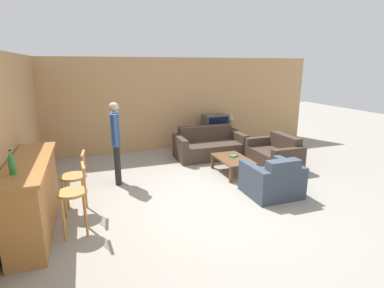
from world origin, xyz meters
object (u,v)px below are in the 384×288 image
object	(u,v)px
tv_unit	(215,139)
book_on_table	(234,156)
bar_chair_mid	(75,180)
armchair_near	(272,181)
bottle	(12,163)
tv	(215,122)
coffee_table	(233,160)
bar_chair_near	(74,197)
table_lamp	(230,116)
person_by_window	(116,139)
loveseat_right	(275,155)
couch_far	(209,147)

from	to	relation	value
tv_unit	book_on_table	bearing A→B (deg)	-102.35
bar_chair_mid	book_on_table	xyz separation A→B (m)	(3.36, 0.90, -0.19)
armchair_near	bottle	distance (m)	4.23
tv	bottle	bearing A→B (deg)	-138.87
coffee_table	tv	distance (m)	2.29
bar_chair_near	table_lamp	world-z (taller)	table_lamp
bar_chair_near	bottle	distance (m)	0.95
table_lamp	person_by_window	bearing A→B (deg)	-151.30
armchair_near	bottle	world-z (taller)	bottle
armchair_near	coffee_table	bearing A→B (deg)	97.46
loveseat_right	book_on_table	xyz separation A→B (m)	(-1.13, -0.02, 0.10)
armchair_near	person_by_window	bearing A→B (deg)	149.79
couch_far	coffee_table	world-z (taller)	couch_far
armchair_near	coffee_table	world-z (taller)	armchair_near
bar_chair_near	armchair_near	xyz separation A→B (m)	(3.46, 0.18, -0.28)
bar_chair_near	tv_unit	bearing A→B (deg)	43.86
couch_far	tv	bearing A→B (deg)	57.08
bottle	person_by_window	xyz separation A→B (m)	(1.43, 1.97, -0.26)
bar_chair_near	armchair_near	bearing A→B (deg)	3.03
person_by_window	table_lamp	bearing A→B (deg)	28.70
bar_chair_mid	bottle	bearing A→B (deg)	-125.63
couch_far	tv_unit	world-z (taller)	couch_far
armchair_near	tv_unit	xyz separation A→B (m)	(0.36, 3.48, -0.01)
couch_far	table_lamp	xyz separation A→B (m)	(1.02, 0.83, 0.64)
book_on_table	bottle	bearing A→B (deg)	-155.75
bar_chair_mid	tv	world-z (taller)	bar_chair_mid
book_on_table	table_lamp	xyz separation A→B (m)	(0.94, 2.10, 0.55)
armchair_near	loveseat_right	world-z (taller)	armchair_near
bottle	table_lamp	world-z (taller)	bottle
coffee_table	tv	bearing A→B (deg)	76.44
armchair_near	book_on_table	size ratio (longest dim) A/B	3.98
loveseat_right	tv_unit	xyz separation A→B (m)	(-0.67, 2.07, -0.01)
book_on_table	bar_chair_near	bearing A→B (deg)	-154.92
coffee_table	tv_unit	bearing A→B (deg)	76.45
armchair_near	book_on_table	bearing A→B (deg)	94.24
loveseat_right	bar_chair_near	bearing A→B (deg)	-160.42
couch_far	loveseat_right	bearing A→B (deg)	-45.86
person_by_window	book_on_table	bearing A→B (deg)	-3.78
couch_far	armchair_near	xyz separation A→B (m)	(0.18, -2.65, 0.00)
bottle	couch_far	bearing A→B (deg)	38.00
loveseat_right	armchair_near	bearing A→B (deg)	-125.95
loveseat_right	bottle	distance (m)	5.53
loveseat_right	table_lamp	size ratio (longest dim) A/B	2.50
couch_far	armchair_near	world-z (taller)	couch_far
bar_chair_mid	armchair_near	size ratio (longest dim) A/B	1.10
couch_far	bottle	xyz separation A→B (m)	(-3.93, -3.07, 0.94)
couch_far	book_on_table	distance (m)	1.27
armchair_near	loveseat_right	size ratio (longest dim) A/B	0.72
bar_chair_mid	person_by_window	world-z (taller)	person_by_window
tv	couch_far	bearing A→B (deg)	-122.92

